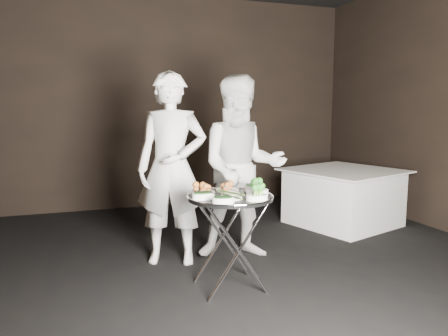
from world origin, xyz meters
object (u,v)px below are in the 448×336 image
object	(u,v)px
waiter_right	(242,168)
dining_table	(343,197)
serving_tray	(230,197)
waiter_left	(171,168)
tray_stand	(230,238)

from	to	relation	value
waiter_right	dining_table	xyz separation A→B (m)	(1.60, 0.67, -0.53)
serving_tray	waiter_left	distance (m)	0.82
tray_stand	waiter_right	world-z (taller)	waiter_right
tray_stand	waiter_left	bearing A→B (deg)	111.97
waiter_right	waiter_left	bearing A→B (deg)	-172.76
waiter_left	dining_table	size ratio (longest dim) A/B	1.47
serving_tray	waiter_right	distance (m)	0.77
waiter_left	dining_table	distance (m)	2.40
waiter_left	dining_table	world-z (taller)	waiter_left
waiter_left	waiter_right	world-z (taller)	waiter_left
serving_tray	dining_table	size ratio (longest dim) A/B	0.57
serving_tray	dining_table	xyz separation A→B (m)	(1.96, 1.35, -0.40)
waiter_right	dining_table	distance (m)	1.81
tray_stand	dining_table	distance (m)	2.38
waiter_right	tray_stand	bearing A→B (deg)	-104.42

